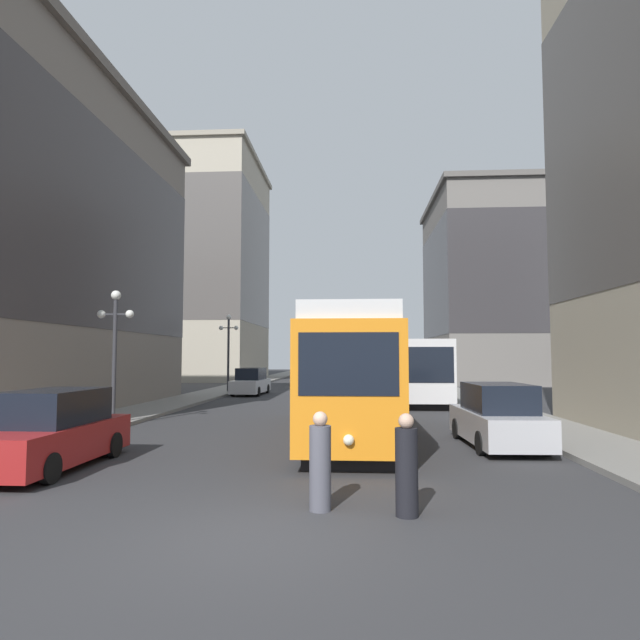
# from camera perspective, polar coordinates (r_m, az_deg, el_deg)

# --- Properties ---
(ground_plane) EXTENTS (200.00, 200.00, 0.00)m
(ground_plane) POSITION_cam_1_polar(r_m,az_deg,el_deg) (8.32, -7.23, -22.14)
(ground_plane) COLOR #303033
(sidewalk_left) EXTENTS (2.82, 120.00, 0.15)m
(sidewalk_left) POSITION_cam_1_polar(r_m,az_deg,el_deg) (48.82, -7.96, -6.83)
(sidewalk_left) COLOR gray
(sidewalk_left) RESTS_ON ground
(sidewalk_right) EXTENTS (2.82, 120.00, 0.15)m
(sidewalk_right) POSITION_cam_1_polar(r_m,az_deg,el_deg) (48.32, 11.90, -6.82)
(sidewalk_right) COLOR gray
(sidewalk_right) RESTS_ON ground
(streetcar) EXTENTS (2.66, 12.49, 3.89)m
(streetcar) POSITION_cam_1_polar(r_m,az_deg,el_deg) (17.95, 3.30, -5.51)
(streetcar) COLOR black
(streetcar) RESTS_ON ground
(transit_bus) EXTENTS (2.59, 11.76, 3.45)m
(transit_bus) POSITION_cam_1_polar(r_m,az_deg,el_deg) (31.80, 10.12, -5.03)
(transit_bus) COLOR black
(transit_bus) RESTS_ON ground
(parked_car_left_near) EXTENTS (1.90, 4.71, 1.82)m
(parked_car_left_near) POSITION_cam_1_polar(r_m,az_deg,el_deg) (14.25, -26.64, -10.60)
(parked_car_left_near) COLOR black
(parked_car_left_near) RESTS_ON ground
(parked_car_left_mid) EXTENTS (2.03, 4.97, 1.82)m
(parked_car_left_mid) POSITION_cam_1_polar(r_m,az_deg,el_deg) (37.14, -7.37, -6.59)
(parked_car_left_mid) COLOR black
(parked_car_left_mid) RESTS_ON ground
(parked_car_right_far) EXTENTS (2.00, 4.67, 1.82)m
(parked_car_right_far) POSITION_cam_1_polar(r_m,az_deg,el_deg) (16.60, 18.37, -9.80)
(parked_car_right_far) COLOR black
(parked_car_right_far) RESTS_ON ground
(pedestrian_crossing_near) EXTENTS (0.37, 0.37, 1.67)m
(pedestrian_crossing_near) POSITION_cam_1_polar(r_m,az_deg,el_deg) (9.22, 9.20, -15.30)
(pedestrian_crossing_near) COLOR black
(pedestrian_crossing_near) RESTS_ON ground
(pedestrian_crossing_far) EXTENTS (0.37, 0.37, 1.67)m
(pedestrian_crossing_far) POSITION_cam_1_polar(r_m,az_deg,el_deg) (9.45, 0.02, -15.08)
(pedestrian_crossing_far) COLOR #4C4C56
(pedestrian_crossing_far) RESTS_ON ground
(lamp_post_left_near) EXTENTS (1.41, 0.36, 4.94)m
(lamp_post_left_near) POSITION_cam_1_polar(r_m,az_deg,el_deg) (21.53, -20.99, -1.44)
(lamp_post_left_near) COLOR #333338
(lamp_post_left_near) RESTS_ON sidewalk_left
(lamp_post_left_far) EXTENTS (1.41, 0.36, 5.46)m
(lamp_post_left_far) POSITION_cam_1_polar(r_m,az_deg,el_deg) (38.80, -9.72, -2.17)
(lamp_post_left_far) COLOR #333338
(lamp_post_left_far) RESTS_ON sidewalk_left
(building_left_corner) EXTENTS (14.90, 18.18, 25.38)m
(building_left_corner) POSITION_cam_1_polar(r_m,az_deg,el_deg) (64.20, -13.06, 5.58)
(building_left_corner) COLOR #B2A893
(building_left_corner) RESTS_ON ground
(building_right_midblock) EXTENTS (12.02, 17.43, 18.98)m
(building_right_midblock) POSITION_cam_1_polar(r_m,az_deg,el_deg) (57.75, 17.67, 3.39)
(building_right_midblock) COLOR slate
(building_right_midblock) RESTS_ON ground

